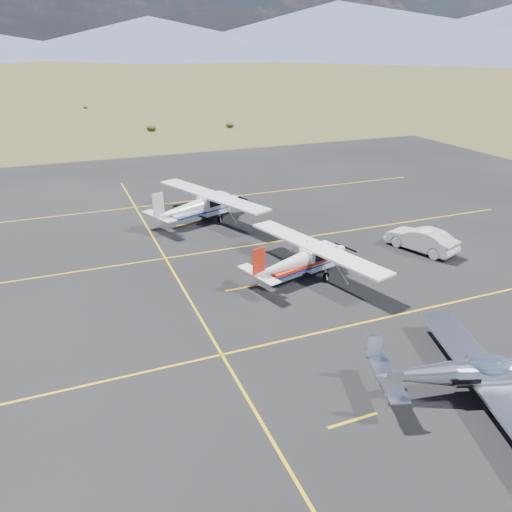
{
  "coord_description": "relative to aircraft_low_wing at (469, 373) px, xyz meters",
  "views": [
    {
      "loc": [
        -11.25,
        -14.97,
        12.18
      ],
      "look_at": [
        -2.1,
        7.83,
        1.6
      ],
      "focal_mm": 35.0,
      "sensor_mm": 36.0,
      "label": 1
    }
  ],
  "objects": [
    {
      "name": "ground",
      "position": [
        -1.66,
        3.87,
        -0.97
      ],
      "size": [
        1600.0,
        1600.0,
        0.0
      ],
      "primitive_type": "plane",
      "color": "#383D1C",
      "rests_on": "ground"
    },
    {
      "name": "apron",
      "position": [
        -1.66,
        10.87,
        -0.97
      ],
      "size": [
        72.0,
        72.0,
        0.02
      ],
      "primitive_type": "cube",
      "color": "black",
      "rests_on": "ground"
    },
    {
      "name": "aircraft_low_wing",
      "position": [
        0.0,
        0.0,
        0.0
      ],
      "size": [
        6.86,
        9.3,
        2.03
      ],
      "rotation": [
        0.0,
        0.0,
        -0.31
      ],
      "color": "silver",
      "rests_on": "apron"
    },
    {
      "name": "aircraft_cessna",
      "position": [
        -1.11,
        11.36,
        0.16
      ],
      "size": [
        6.67,
        9.99,
        2.54
      ],
      "rotation": [
        0.0,
        0.0,
        0.27
      ],
      "color": "white",
      "rests_on": "apron"
    },
    {
      "name": "aircraft_plain",
      "position": [
        -3.8,
        22.65,
        0.29
      ],
      "size": [
        7.97,
        10.97,
        2.84
      ],
      "rotation": [
        0.0,
        0.0,
        0.37
      ],
      "color": "silver",
      "rests_on": "apron"
    },
    {
      "name": "sedan",
      "position": [
        7.61,
        12.1,
        -0.22
      ],
      "size": [
        3.0,
        4.75,
        1.48
      ],
      "primitive_type": "imported",
      "rotation": [
        0.0,
        0.0,
        3.49
      ],
      "color": "silver",
      "rests_on": "apron"
    }
  ]
}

